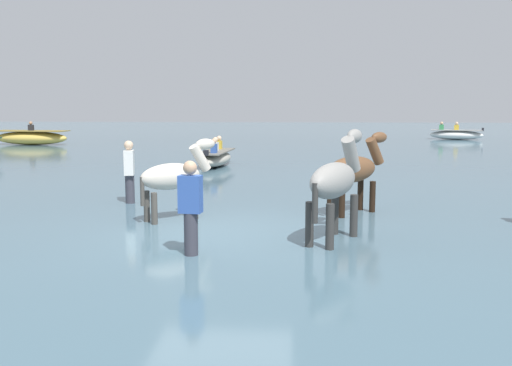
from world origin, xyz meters
TOP-DOWN VIEW (x-y plane):
  - ground_plane at (0.00, 0.00)m, footprint 120.00×120.00m
  - water_surface at (0.00, 10.00)m, footprint 90.00×90.00m
  - horse_lead_pinto at (-0.99, 1.04)m, footprint 1.40×1.28m
  - horse_trailing_grey at (1.90, -0.41)m, footprint 1.13×1.78m
  - horse_flank_bay at (2.45, 1.90)m, footprint 1.44×1.39m
  - boat_mid_channel at (10.95, 25.42)m, footprint 3.19×1.87m
  - boat_distant_east at (-12.47, 19.57)m, footprint 4.10×1.71m
  - boat_near_starboard at (-1.46, 10.20)m, footprint 1.14×2.97m
  - person_onlooker_right at (-2.33, 2.74)m, footprint 0.25×0.35m
  - person_onlooker_left at (-0.22, -1.44)m, footprint 0.34×0.24m

SIDE VIEW (x-z plane):
  - ground_plane at x=0.00m, z-range 0.00..0.00m
  - water_surface at x=0.00m, z-range 0.00..0.26m
  - boat_near_starboard at x=-1.46m, z-range 0.04..1.04m
  - boat_mid_channel at x=10.95m, z-range 0.03..1.09m
  - boat_distant_east at x=-12.47m, z-range 0.02..1.24m
  - person_onlooker_right at x=-2.33m, z-range 0.05..1.68m
  - person_onlooker_left at x=-0.22m, z-range 0.05..1.68m
  - horse_lead_pinto at x=-0.99m, z-range 0.16..1.92m
  - horse_flank_bay at x=2.45m, z-range 0.17..2.02m
  - horse_trailing_grey at x=1.90m, z-range 0.18..2.19m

